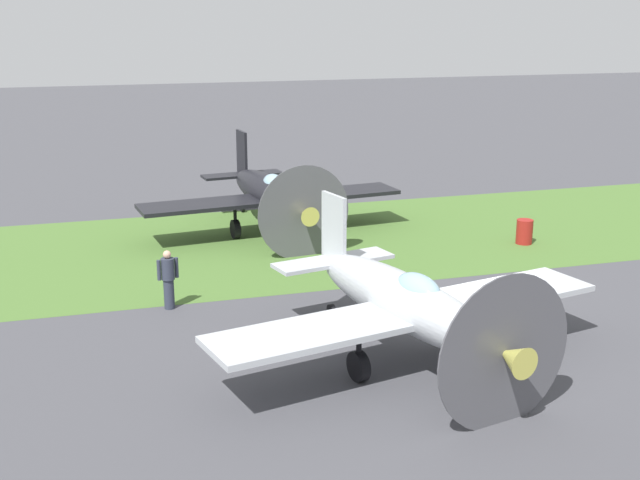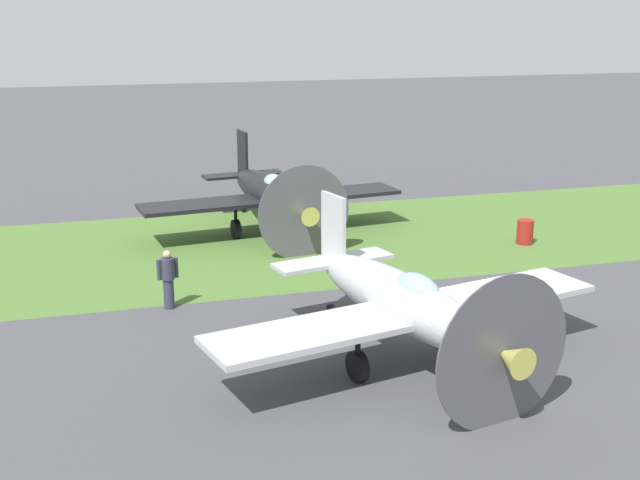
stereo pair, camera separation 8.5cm
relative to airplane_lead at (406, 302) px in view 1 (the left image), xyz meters
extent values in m
plane|color=#424247|center=(-2.86, -1.63, -1.53)|extent=(160.00, 160.00, 0.00)
cube|color=#476B2D|center=(-2.86, -11.09, -1.53)|extent=(120.00, 11.00, 0.01)
ellipsoid|color=#B2B7BC|center=(0.04, -0.16, 0.01)|extent=(2.86, 7.33, 1.32)
cube|color=#B2B7BC|center=(-0.06, 0.25, -0.15)|extent=(10.34, 3.98, 0.15)
cube|color=#B2B7BC|center=(0.75, -3.37, 0.96)|extent=(0.36, 1.16, 2.02)
cube|color=#B2B7BC|center=(0.75, -3.37, 0.11)|extent=(3.52, 1.67, 0.11)
cone|color=#B7B24C|center=(-0.81, 3.62, 0.01)|extent=(0.82, 0.87, 0.68)
cylinder|color=#4C4C51|center=(-0.76, 3.41, 0.01)|extent=(3.32, 0.78, 3.40)
ellipsoid|color=#8CB2C6|center=(-0.10, 0.46, 0.47)|extent=(1.05, 1.61, 0.74)
cylinder|color=black|center=(-1.58, 0.02, -1.17)|extent=(0.39, 0.76, 0.72)
cylinder|color=black|center=(-1.58, 0.02, -0.66)|extent=(0.13, 0.13, 1.02)
cylinder|color=black|center=(1.42, 0.69, -1.17)|extent=(0.39, 0.76, 0.72)
cylinder|color=black|center=(1.42, 0.69, -0.66)|extent=(0.13, 0.13, 1.02)
cylinder|color=black|center=(0.78, -3.48, -1.36)|extent=(0.20, 0.36, 0.34)
ellipsoid|color=black|center=(0.36, -12.96, -0.01)|extent=(2.11, 7.25, 1.30)
cube|color=black|center=(0.31, -12.54, -0.17)|extent=(10.23, 2.92, 0.15)
cube|color=black|center=(0.73, -16.19, 0.94)|extent=(0.24, 1.16, 2.00)
cube|color=black|center=(0.73, -16.19, 0.10)|extent=(3.45, 1.32, 0.11)
cone|color=#B7B24C|center=(-0.08, -9.14, -0.01)|extent=(0.75, 0.81, 0.67)
cylinder|color=#4C4C51|center=(-0.05, -9.35, -0.01)|extent=(3.35, 0.42, 3.36)
ellipsoid|color=#8CB2C6|center=(0.29, -12.33, 0.45)|extent=(0.90, 1.55, 0.74)
cylinder|color=black|center=(-1.22, -12.61, -1.18)|extent=(0.31, 0.74, 0.71)
cylinder|color=black|center=(-1.22, -12.61, -0.67)|extent=(0.13, 0.13, 1.01)
cylinder|color=black|center=(1.81, -12.26, -1.18)|extent=(0.31, 0.74, 0.71)
cylinder|color=black|center=(1.81, -12.26, -0.67)|extent=(0.13, 0.13, 1.01)
cylinder|color=black|center=(0.74, -16.30, -1.36)|extent=(0.16, 0.35, 0.34)
cylinder|color=#2D3342|center=(5.06, -5.38, -1.09)|extent=(0.30, 0.30, 0.88)
cylinder|color=#2D3342|center=(5.06, -5.38, -0.34)|extent=(0.38, 0.38, 0.62)
sphere|color=tan|center=(5.06, -5.38, 0.08)|extent=(0.23, 0.23, 0.23)
cylinder|color=#2D3342|center=(5.31, -5.32, -0.34)|extent=(0.11, 0.11, 0.59)
cylinder|color=#2D3342|center=(4.80, -5.43, -0.34)|extent=(0.11, 0.11, 0.59)
cylinder|color=maroon|center=(-8.21, -8.53, -1.08)|extent=(0.60, 0.60, 0.90)
camera|label=1|loc=(7.21, 17.07, 6.71)|focal=45.97mm
camera|label=2|loc=(7.13, 17.09, 6.71)|focal=45.97mm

